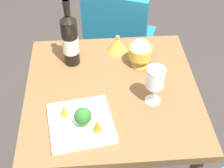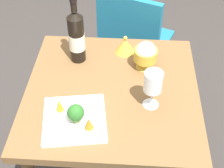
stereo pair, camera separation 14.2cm
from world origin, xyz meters
name	(u,v)px [view 1 (the left image)]	position (x,y,z in m)	size (l,w,h in m)	color
dining_table	(112,104)	(0.00, 0.00, 0.63)	(0.77, 0.77, 0.73)	brown
chair_near_window	(117,36)	(0.08, 0.68, 0.53)	(0.52, 0.52, 0.85)	teal
wine_bottle	(70,40)	(-0.18, 0.20, 0.86)	(0.08, 0.08, 0.34)	black
wine_glass	(155,79)	(0.17, -0.09, 0.86)	(0.08, 0.08, 0.18)	white
rice_bowl	(141,52)	(0.15, 0.16, 0.80)	(0.11, 0.11, 0.14)	gold
rice_bowl_lid	(117,45)	(0.05, 0.27, 0.77)	(0.10, 0.10, 0.09)	gold
serving_plate	(81,123)	(-0.14, -0.19, 0.74)	(0.29, 0.29, 0.02)	white
broccoli_floret	(83,116)	(-0.13, -0.21, 0.79)	(0.07, 0.07, 0.09)	#729E4C
carrot_garnish_left	(64,110)	(-0.20, -0.15, 0.77)	(0.03, 0.03, 0.06)	orange
carrot_garnish_right	(97,125)	(-0.07, -0.24, 0.77)	(0.04, 0.04, 0.05)	orange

